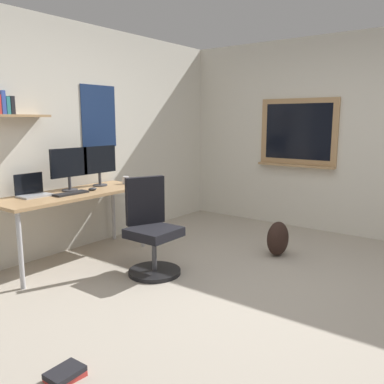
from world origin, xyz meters
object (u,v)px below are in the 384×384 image
object	(u,v)px
keyboard	(71,193)
coffee_mug	(126,180)
backpack	(278,239)
desk	(73,199)
computer_mouse	(92,189)
laptop	(32,191)
book_stack_on_floor	(65,374)
office_chair	(151,233)
monitor_secondary	(100,163)
monitor_primary	(69,166)

from	to	relation	value
keyboard	coffee_mug	bearing A→B (deg)	3.48
keyboard	backpack	world-z (taller)	keyboard
desk	keyboard	xyz separation A→B (m)	(-0.08, -0.08, 0.08)
computer_mouse	coffee_mug	size ratio (longest dim) A/B	1.13
desk	coffee_mug	size ratio (longest dim) A/B	18.24
desk	coffee_mug	world-z (taller)	coffee_mug
desk	computer_mouse	distance (m)	0.23
laptop	book_stack_on_floor	world-z (taller)	laptop
laptop	coffee_mug	distance (m)	1.13
office_chair	backpack	size ratio (longest dim) A/B	2.45
office_chair	computer_mouse	bearing A→B (deg)	92.58
monitor_secondary	monitor_primary	bearing A→B (deg)	180.00
office_chair	computer_mouse	world-z (taller)	office_chair
laptop	monitor_secondary	bearing A→B (deg)	-3.29
coffee_mug	backpack	size ratio (longest dim) A/B	0.24
office_chair	coffee_mug	world-z (taller)	office_chair
keyboard	computer_mouse	size ratio (longest dim) A/B	3.56
monitor_secondary	backpack	bearing A→B (deg)	-60.94
monitor_primary	desk	bearing A→B (deg)	-112.49
laptop	monitor_primary	xyz separation A→B (m)	(0.42, -0.05, 0.22)
monitor_secondary	keyboard	size ratio (longest dim) A/B	1.25
monitor_primary	book_stack_on_floor	world-z (taller)	monitor_primary
office_chair	monitor_secondary	distance (m)	1.20
monitor_primary	computer_mouse	distance (m)	0.35
computer_mouse	backpack	size ratio (longest dim) A/B	0.27
desk	computer_mouse	xyz separation A→B (m)	(0.20, -0.08, 0.09)
office_chair	monitor_primary	world-z (taller)	monitor_primary
monitor_primary	keyboard	bearing A→B (deg)	-124.98
computer_mouse	laptop	bearing A→B (deg)	158.32
keyboard	monitor_secondary	bearing A→B (deg)	18.26
laptop	desk	bearing A→B (deg)	-21.61
book_stack_on_floor	monitor_primary	bearing A→B (deg)	51.87
desk	backpack	xyz separation A→B (m)	(1.46, -1.70, -0.49)
monitor_primary	backpack	size ratio (longest dim) A/B	1.20
office_chair	book_stack_on_floor	distance (m)	1.79
desk	laptop	size ratio (longest dim) A/B	5.41
office_chair	monitor_primary	xyz separation A→B (m)	(-0.19, 1.01, 0.61)
backpack	book_stack_on_floor	distance (m)	2.81
book_stack_on_floor	backpack	bearing A→B (deg)	-0.72
monitor_primary	backpack	distance (m)	2.43
keyboard	laptop	bearing A→B (deg)	142.16
monitor_secondary	computer_mouse	size ratio (longest dim) A/B	4.46
monitor_primary	keyboard	xyz separation A→B (m)	(-0.13, -0.18, -0.26)
monitor_secondary	keyboard	bearing A→B (deg)	-161.74
laptop	coffee_mug	world-z (taller)	laptop
coffee_mug	backpack	bearing A→B (deg)	-66.61
laptop	keyboard	xyz separation A→B (m)	(0.29, -0.23, -0.04)
office_chair	backpack	xyz separation A→B (m)	(1.23, -0.79, -0.21)
book_stack_on_floor	desk	bearing A→B (deg)	51.07
monitor_secondary	book_stack_on_floor	world-z (taller)	monitor_secondary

